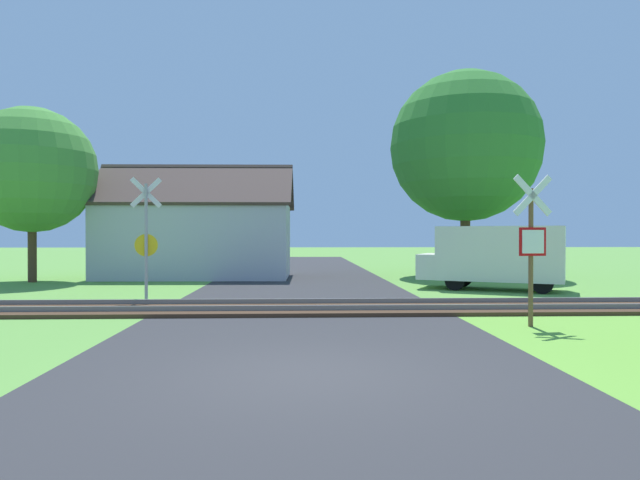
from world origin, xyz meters
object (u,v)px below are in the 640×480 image
at_px(tree_right, 465,147).
at_px(tree_left, 32,170).
at_px(crossing_sign_far, 146,234).
at_px(mail_truck, 495,255).
at_px(house, 198,237).
at_px(stop_sign_near, 532,242).

height_order(tree_right, tree_left, tree_right).
distance_m(crossing_sign_far, mail_truck, 11.80).
distance_m(crossing_sign_far, house, 10.01).
bearing_deg(tree_right, stop_sign_near, -101.45).
relative_size(house, tree_right, 0.91).
xyz_separation_m(tree_right, mail_truck, (-1.01, -7.01, -4.89)).
bearing_deg(tree_right, crossing_sign_far, -139.45).
height_order(stop_sign_near, house, house).
height_order(crossing_sign_far, house, house).
bearing_deg(house, tree_left, -156.77).
xyz_separation_m(crossing_sign_far, mail_truck, (11.25, 3.49, -0.72)).
distance_m(stop_sign_near, mail_truck, 8.26).
relative_size(crossing_sign_far, tree_left, 0.50).
relative_size(crossing_sign_far, tree_right, 0.37).
bearing_deg(tree_left, house, 22.09).
height_order(house, tree_left, tree_left).
bearing_deg(tree_right, house, -177.79).
bearing_deg(house, stop_sign_near, -55.60).
xyz_separation_m(stop_sign_near, tree_right, (3.04, 14.99, 4.35)).
bearing_deg(crossing_sign_far, tree_right, 27.21).
distance_m(stop_sign_near, house, 17.35).
bearing_deg(crossing_sign_far, stop_sign_near, -39.36).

